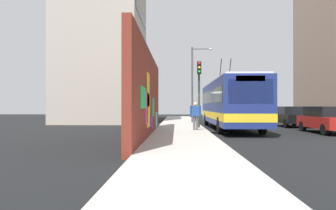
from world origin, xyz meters
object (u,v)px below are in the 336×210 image
(parked_car_black, at_px, (290,116))
(street_lamp, at_px, (194,79))
(city_bus, at_px, (229,102))
(parked_car_red, at_px, (327,119))
(traffic_light, at_px, (199,83))
(pedestrian_at_curb, at_px, (196,114))

(parked_car_black, distance_m, street_lamp, 8.71)
(city_bus, xyz_separation_m, street_lamp, (6.19, 2.04, 2.21))
(parked_car_black, height_order, street_lamp, street_lamp)
(parked_car_red, relative_size, parked_car_black, 1.03)
(traffic_light, height_order, street_lamp, street_lamp)
(city_bus, height_order, parked_car_black, city_bus)
(parked_car_black, xyz_separation_m, street_lamp, (3.60, 7.24, 3.23))
(pedestrian_at_curb, bearing_deg, city_bus, -42.04)
(city_bus, distance_m, traffic_light, 2.62)
(pedestrian_at_curb, distance_m, street_lamp, 9.46)
(city_bus, xyz_separation_m, pedestrian_at_curb, (-2.80, 2.52, -0.72))
(pedestrian_at_curb, xyz_separation_m, street_lamp, (8.98, -0.48, 2.92))
(city_bus, relative_size, traffic_light, 2.73)
(city_bus, distance_m, parked_car_black, 5.90)
(street_lamp, bearing_deg, parked_car_red, -142.09)
(parked_car_red, bearing_deg, traffic_light, 72.18)
(parked_car_red, relative_size, pedestrian_at_curb, 2.54)
(parked_car_red, height_order, traffic_light, traffic_light)
(city_bus, height_order, street_lamp, street_lamp)
(street_lamp, bearing_deg, city_bus, -161.74)
(traffic_light, bearing_deg, city_bus, -70.76)
(parked_car_red, distance_m, pedestrian_at_curb, 7.73)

